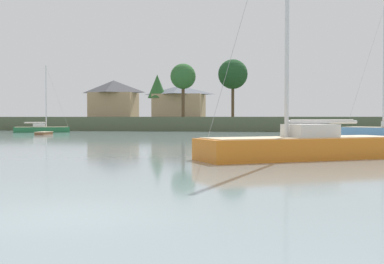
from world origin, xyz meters
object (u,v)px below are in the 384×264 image
at_px(dinghy_wood, 44,134).
at_px(sailboat_green, 42,131).
at_px(sailboat_orange, 301,152).
at_px(mooring_buoy_green, 304,146).

xyz_separation_m(dinghy_wood, sailboat_green, (-4.28, 7.93, 0.08)).
height_order(sailboat_orange, mooring_buoy_green, sailboat_orange).
distance_m(dinghy_wood, sailboat_orange, 39.09).
bearing_deg(sailboat_orange, mooring_buoy_green, 87.18).
height_order(sailboat_green, sailboat_orange, sailboat_orange).
bearing_deg(dinghy_wood, mooring_buoy_green, -33.83).
distance_m(sailboat_green, sailboat_orange, 47.84).
height_order(dinghy_wood, sailboat_orange, sailboat_orange).
distance_m(dinghy_wood, sailboat_green, 9.02).
bearing_deg(mooring_buoy_green, sailboat_orange, -92.82).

